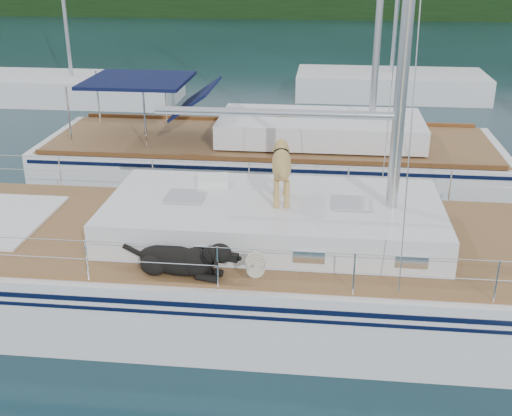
# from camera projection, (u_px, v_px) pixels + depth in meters

# --- Properties ---
(ground) EXTENTS (120.00, 120.00, 0.00)m
(ground) POSITION_uv_depth(u_px,v_px,m) (225.00, 299.00, 10.74)
(ground) COLOR black
(ground) RESTS_ON ground
(shore_bank) EXTENTS (92.00, 1.00, 1.20)m
(shore_bank) POSITION_uv_depth(u_px,v_px,m) (311.00, 9.00, 52.98)
(shore_bank) COLOR #595147
(shore_bank) RESTS_ON ground
(main_sailboat) EXTENTS (12.00, 3.80, 14.01)m
(main_sailboat) POSITION_uv_depth(u_px,v_px,m) (230.00, 264.00, 10.47)
(main_sailboat) COLOR white
(main_sailboat) RESTS_ON ground
(neighbor_sailboat) EXTENTS (11.00, 3.50, 13.30)m
(neighbor_sailboat) POSITION_uv_depth(u_px,v_px,m) (275.00, 159.00, 15.73)
(neighbor_sailboat) COLOR white
(neighbor_sailboat) RESTS_ON ground
(bg_boat_west) EXTENTS (8.00, 3.00, 11.65)m
(bg_boat_west) POSITION_uv_depth(u_px,v_px,m) (73.00, 89.00, 24.25)
(bg_boat_west) COLOR white
(bg_boat_west) RESTS_ON ground
(bg_boat_center) EXTENTS (7.20, 3.00, 11.65)m
(bg_boat_center) POSITION_uv_depth(u_px,v_px,m) (390.00, 85.00, 24.87)
(bg_boat_center) COLOR white
(bg_boat_center) RESTS_ON ground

